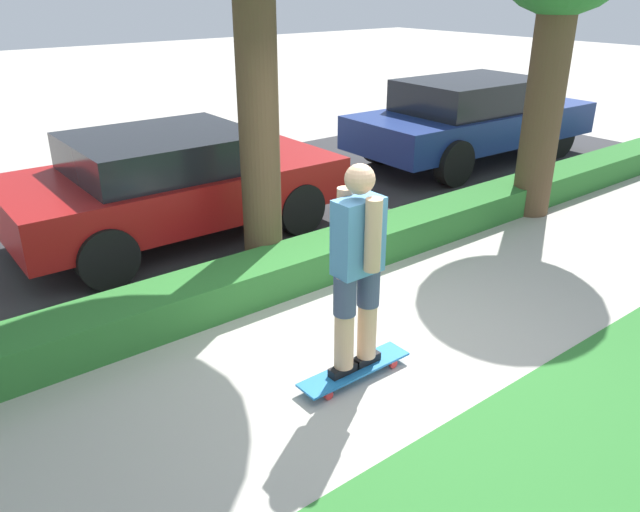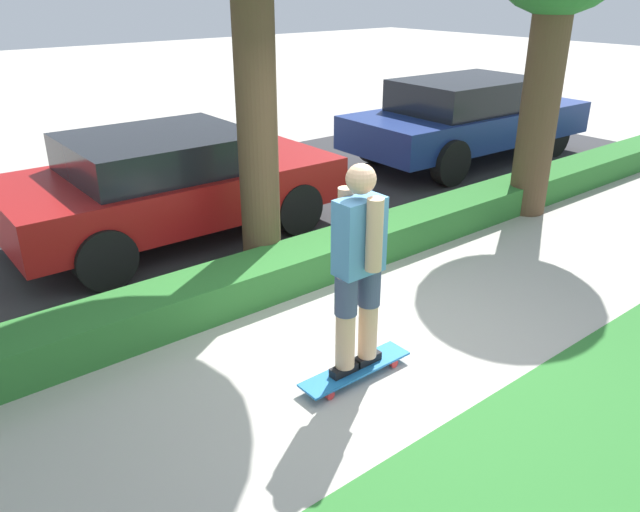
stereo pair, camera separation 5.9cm
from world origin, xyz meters
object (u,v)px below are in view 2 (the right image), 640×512
(skateboard, at_px, (356,369))
(parked_car_rear, at_px, (467,117))
(parked_car_middle, at_px, (169,182))
(skater_person, at_px, (359,266))

(skateboard, relative_size, parked_car_rear, 0.22)
(skateboard, distance_m, parked_car_rear, 7.25)
(parked_car_middle, height_order, parked_car_rear, parked_car_rear)
(skater_person, relative_size, parked_car_rear, 0.36)
(skater_person, height_order, parked_car_rear, skater_person)
(parked_car_rear, bearing_deg, skater_person, -145.64)
(skateboard, height_order, parked_car_middle, parked_car_middle)
(skater_person, distance_m, parked_car_rear, 7.22)
(skater_person, xyz_separation_m, parked_car_rear, (6.10, 3.86, -0.23))
(skateboard, height_order, skater_person, skater_person)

